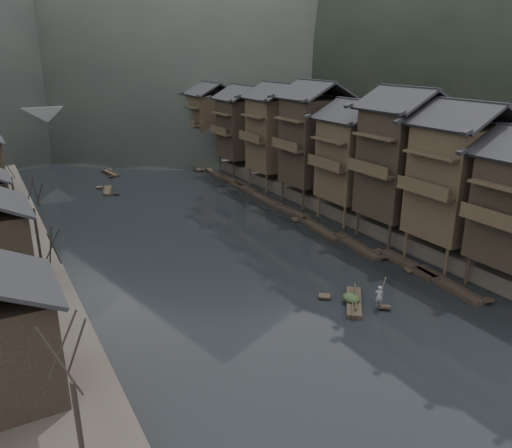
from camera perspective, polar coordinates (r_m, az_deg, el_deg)
water at (r=40.59m, az=3.65°, el=-8.20°), size 300.00×300.00×0.00m
right_bank at (r=90.75m, az=8.63°, el=7.69°), size 40.00×200.00×1.80m
stilt_houses at (r=62.26m, az=7.83°, el=10.12°), size 9.00×67.60×15.64m
bare_trees at (r=51.04m, az=-25.24°, el=3.30°), size 3.70×63.46×7.41m
moored_sampans at (r=64.95m, az=1.36°, el=2.68°), size 3.16×66.10×0.47m
midriver_boats at (r=88.50m, az=-17.22°, el=6.30°), size 7.67×36.07×0.44m
stone_bridge at (r=104.89m, az=-18.49°, el=10.81°), size 40.00×6.00×9.00m
hero_sampan at (r=39.96m, az=11.12°, el=-8.69°), size 4.05×4.70×0.44m
cargo_heap at (r=39.72m, az=10.83°, el=-7.89°), size 1.17×1.53×0.70m
boatman at (r=39.24m, az=13.90°, el=-7.68°), size 0.74×0.68×1.69m
bamboo_pole at (r=38.24m, az=14.45°, el=-3.92°), size 1.62×2.23×3.80m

